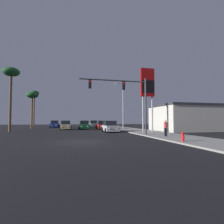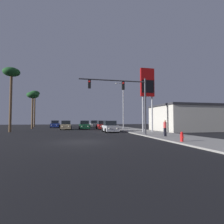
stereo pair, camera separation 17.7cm
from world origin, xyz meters
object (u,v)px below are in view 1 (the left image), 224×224
(fire_hydrant, at_px, (183,137))
(car_red, at_px, (102,125))
(car_grey, at_px, (93,124))
(pedestrian_on_sidewalk, at_px, (166,127))
(car_silver, at_px, (110,127))
(car_blue, at_px, (55,124))
(palm_tree_near, at_px, (11,76))
(traffic_light_mast, at_px, (127,94))
(car_green, at_px, (84,125))
(gas_station_sign, at_px, (147,86))
(street_lamp, at_px, (122,103))
(palm_tree_mid, at_px, (32,97))
(palm_tree_far, at_px, (34,95))
(car_tan, at_px, (66,125))

(fire_hydrant, bearing_deg, car_red, 97.13)
(car_grey, relative_size, pedestrian_on_sidewalk, 2.59)
(car_silver, bearing_deg, car_blue, -62.05)
(palm_tree_near, bearing_deg, traffic_light_mast, -32.94)
(car_silver, height_order, car_grey, same)
(car_green, distance_m, gas_station_sign, 15.48)
(traffic_light_mast, xyz_separation_m, fire_hydrant, (2.32, -6.72, -4.26))
(fire_hydrant, bearing_deg, gas_station_sign, 79.53)
(street_lamp, relative_size, gas_station_sign, 1.00)
(car_green, distance_m, pedestrian_on_sidewalk, 19.63)
(car_green, height_order, street_lamp, street_lamp)
(street_lamp, bearing_deg, palm_tree_near, -167.44)
(traffic_light_mast, bearing_deg, fire_hydrant, -70.97)
(car_silver, bearing_deg, palm_tree_mid, -43.74)
(car_grey, relative_size, palm_tree_near, 0.45)
(car_blue, relative_size, car_red, 1.00)
(gas_station_sign, bearing_deg, palm_tree_far, 127.79)
(car_red, bearing_deg, car_grey, -87.51)
(car_red, xyz_separation_m, pedestrian_on_sidewalk, (3.68, -17.31, 0.27))
(gas_station_sign, height_order, palm_tree_mid, gas_station_sign)
(palm_tree_mid, xyz_separation_m, palm_tree_near, (-0.94, -10.00, 1.83))
(car_tan, bearing_deg, car_silver, 127.60)
(pedestrian_on_sidewalk, bearing_deg, car_tan, 120.45)
(car_tan, bearing_deg, car_blue, -73.15)
(traffic_light_mast, bearing_deg, gas_station_sign, 42.76)
(car_silver, bearing_deg, traffic_light_mast, 94.60)
(car_red, height_order, car_tan, same)
(fire_hydrant, bearing_deg, car_blue, 111.46)
(gas_station_sign, height_order, pedestrian_on_sidewalk, gas_station_sign)
(car_red, relative_size, palm_tree_near, 0.45)
(traffic_light_mast, distance_m, pedestrian_on_sidewalk, 5.55)
(gas_station_sign, bearing_deg, pedestrian_on_sidewalk, -98.76)
(gas_station_sign, bearing_deg, palm_tree_mid, 139.39)
(car_red, height_order, fire_hydrant, car_red)
(traffic_light_mast, distance_m, fire_hydrant, 8.29)
(palm_tree_mid, bearing_deg, car_silver, -43.82)
(traffic_light_mast, bearing_deg, palm_tree_far, 117.80)
(pedestrian_on_sidewalk, relative_size, palm_tree_far, 0.18)
(traffic_light_mast, relative_size, palm_tree_mid, 1.02)
(palm_tree_mid, relative_size, palm_tree_far, 0.80)
(car_red, distance_m, car_tan, 6.84)
(car_blue, relative_size, gas_station_sign, 0.48)
(pedestrian_on_sidewalk, xyz_separation_m, palm_tree_far, (-18.98, 32.22, 7.18))
(gas_station_sign, relative_size, pedestrian_on_sidewalk, 5.39)
(car_grey, relative_size, palm_tree_far, 0.46)
(palm_tree_far, bearing_deg, car_red, -44.26)
(palm_tree_near, bearing_deg, car_silver, -11.74)
(car_green, relative_size, fire_hydrant, 5.70)
(gas_station_sign, relative_size, palm_tree_near, 0.93)
(traffic_light_mast, height_order, palm_tree_far, palm_tree_far)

